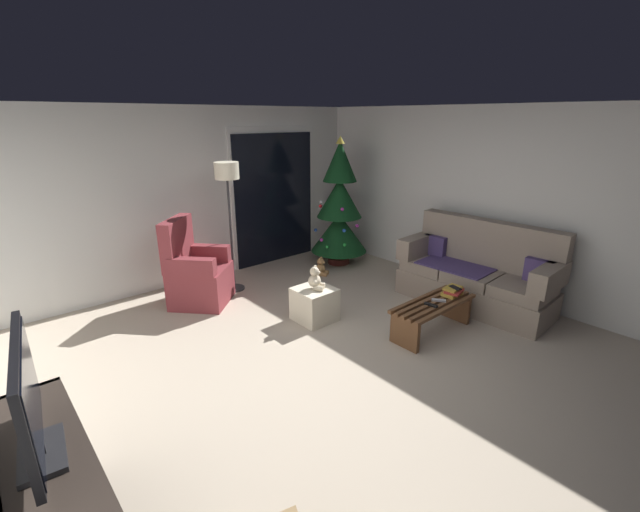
# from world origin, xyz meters

# --- Properties ---
(ground_plane) EXTENTS (7.00, 7.00, 0.00)m
(ground_plane) POSITION_xyz_m (0.00, 0.00, 0.00)
(ground_plane) COLOR #B2A38E
(wall_back) EXTENTS (5.72, 0.12, 2.50)m
(wall_back) POSITION_xyz_m (0.00, 3.06, 1.25)
(wall_back) COLOR silver
(wall_back) RESTS_ON ground
(wall_right) EXTENTS (0.12, 6.00, 2.50)m
(wall_right) POSITION_xyz_m (2.86, 0.00, 1.25)
(wall_right) COLOR silver
(wall_right) RESTS_ON ground
(patio_door_frame) EXTENTS (1.60, 0.02, 2.20)m
(patio_door_frame) POSITION_xyz_m (1.39, 2.99, 1.10)
(patio_door_frame) COLOR silver
(patio_door_frame) RESTS_ON ground
(patio_door_glass) EXTENTS (1.50, 0.02, 2.10)m
(patio_door_glass) POSITION_xyz_m (1.39, 2.97, 1.05)
(patio_door_glass) COLOR black
(patio_door_glass) RESTS_ON ground
(couch) EXTENTS (0.87, 1.97, 1.08)m
(couch) POSITION_xyz_m (2.32, -0.19, 0.40)
(couch) COLOR gray
(couch) RESTS_ON ground
(coffee_table) EXTENTS (1.10, 0.40, 0.38)m
(coffee_table) POSITION_xyz_m (1.22, -0.29, 0.25)
(coffee_table) COLOR brown
(coffee_table) RESTS_ON ground
(remote_black) EXTENTS (0.06, 0.16, 0.02)m
(remote_black) POSITION_xyz_m (1.12, -0.33, 0.39)
(remote_black) COLOR black
(remote_black) RESTS_ON coffee_table
(remote_silver) EXTENTS (0.12, 0.15, 0.02)m
(remote_silver) POSITION_xyz_m (1.28, -0.31, 0.39)
(remote_silver) COLOR #ADADB2
(remote_silver) RESTS_ON coffee_table
(book_stack) EXTENTS (0.27, 0.22, 0.09)m
(book_stack) POSITION_xyz_m (1.55, -0.32, 0.42)
(book_stack) COLOR #B79333
(book_stack) RESTS_ON coffee_table
(cell_phone) EXTENTS (0.10, 0.16, 0.01)m
(cell_phone) POSITION_xyz_m (1.56, -0.34, 0.48)
(cell_phone) COLOR black
(cell_phone) RESTS_ON book_stack
(christmas_tree) EXTENTS (0.92, 0.92, 2.07)m
(christmas_tree) POSITION_xyz_m (2.07, 2.15, 0.91)
(christmas_tree) COLOR #4C1E19
(christmas_tree) RESTS_ON ground
(armchair) EXTENTS (0.97, 0.97, 1.13)m
(armchair) POSITION_xyz_m (-0.41, 2.22, 0.40)
(armchair) COLOR maroon
(armchair) RESTS_ON ground
(floor_lamp) EXTENTS (0.32, 0.32, 1.78)m
(floor_lamp) POSITION_xyz_m (0.17, 2.30, 1.51)
(floor_lamp) COLOR #2D2D30
(floor_lamp) RESTS_ON ground
(television) EXTENTS (0.24, 0.84, 0.61)m
(television) POSITION_xyz_m (-2.50, -0.58, 1.09)
(television) COLOR black
(television) RESTS_ON media_shelf
(ottoman) EXTENTS (0.44, 0.44, 0.40)m
(ottoman) POSITION_xyz_m (0.42, 0.83, 0.20)
(ottoman) COLOR beige
(ottoman) RESTS_ON ground
(teddy_bear_cream) EXTENTS (0.21, 0.22, 0.29)m
(teddy_bear_cream) POSITION_xyz_m (0.43, 0.82, 0.52)
(teddy_bear_cream) COLOR beige
(teddy_bear_cream) RESTS_ON ottoman
(teddy_bear_honey_by_tree) EXTENTS (0.21, 0.22, 0.29)m
(teddy_bear_honey_by_tree) POSITION_xyz_m (1.48, 1.92, 0.12)
(teddy_bear_honey_by_tree) COLOR tan
(teddy_bear_honey_by_tree) RESTS_ON ground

